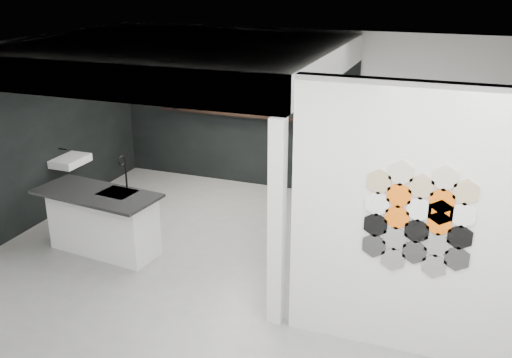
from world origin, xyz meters
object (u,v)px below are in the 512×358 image
(wall_basin, at_px, (70,161))
(utensil_cup, at_px, (202,107))
(kitchen_island, at_px, (103,220))
(stockpot, at_px, (178,103))
(glass_bowl, at_px, (312,117))
(bottle_dark, at_px, (208,107))
(partition_panel, at_px, (415,226))
(glass_vase, at_px, (312,116))
(kettle, at_px, (278,112))

(wall_basin, height_order, utensil_cup, utensil_cup)
(kitchen_island, distance_m, stockpot, 3.29)
(wall_basin, relative_size, kitchen_island, 0.33)
(glass_bowl, distance_m, bottle_dark, 1.93)
(stockpot, distance_m, utensil_cup, 0.48)
(kitchen_island, distance_m, glass_bowl, 3.87)
(glass_bowl, bearing_deg, kitchen_island, -123.86)
(partition_panel, height_order, wall_basin, partition_panel)
(partition_panel, relative_size, bottle_dark, 19.61)
(partition_panel, height_order, glass_vase, partition_panel)
(glass_vase, height_order, bottle_dark, bottle_dark)
(wall_basin, relative_size, glass_bowl, 3.85)
(kettle, distance_m, glass_vase, 0.61)
(partition_panel, height_order, kettle, partition_panel)
(bottle_dark, bearing_deg, wall_basin, -125.23)
(stockpot, relative_size, bottle_dark, 1.50)
(stockpot, bearing_deg, utensil_cup, 0.00)
(kitchen_island, height_order, kettle, kettle)
(partition_panel, bearing_deg, utensil_cup, 136.85)
(bottle_dark, bearing_deg, glass_vase, 0.00)
(partition_panel, relative_size, glass_bowl, 17.96)
(utensil_cup, bearing_deg, glass_bowl, 0.00)
(stockpot, xyz_separation_m, utensil_cup, (0.48, 0.00, -0.04))
(utensil_cup, bearing_deg, stockpot, 180.00)
(kitchen_island, relative_size, glass_vase, 13.49)
(wall_basin, relative_size, stockpot, 2.81)
(stockpot, height_order, glass_bowl, stockpot)
(wall_basin, xyz_separation_m, bottle_dark, (1.46, 2.07, 0.54))
(glass_bowl, xyz_separation_m, bottle_dark, (-1.93, 0.00, 0.02))
(kettle, bearing_deg, glass_vase, -4.77)
(kitchen_island, height_order, glass_bowl, glass_bowl)
(wall_basin, height_order, glass_vase, glass_vase)
(wall_basin, height_order, kitchen_island, kitchen_island)
(wall_basin, relative_size, utensil_cup, 5.85)
(kitchen_island, bearing_deg, partition_panel, -3.70)
(glass_vase, height_order, utensil_cup, glass_vase)
(wall_basin, height_order, kettle, kettle)
(bottle_dark, bearing_deg, utensil_cup, 180.00)
(glass_bowl, relative_size, utensil_cup, 1.52)
(utensil_cup, bearing_deg, kitchen_island, -90.84)
(kettle, distance_m, utensil_cup, 1.44)
(partition_panel, bearing_deg, stockpot, 140.00)
(partition_panel, height_order, glass_bowl, partition_panel)
(stockpot, height_order, kettle, stockpot)
(kitchen_island, bearing_deg, utensil_cup, 95.59)
(kitchen_island, height_order, utensil_cup, utensil_cup)
(kettle, distance_m, glass_bowl, 0.61)
(partition_panel, bearing_deg, glass_vase, 118.23)
(wall_basin, bearing_deg, glass_bowl, 31.35)
(kitchen_island, relative_size, kettle, 9.46)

